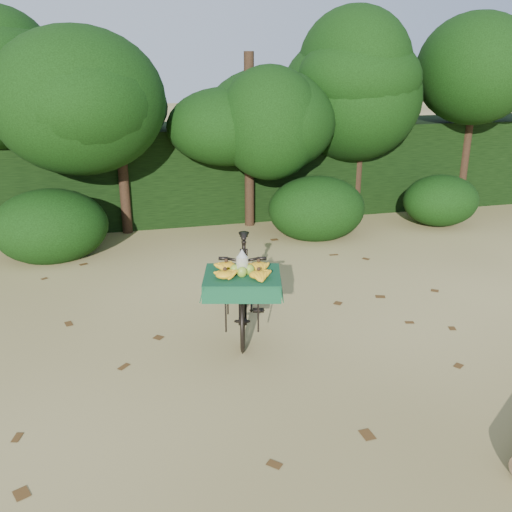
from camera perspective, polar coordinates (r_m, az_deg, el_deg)
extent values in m
plane|color=tan|center=(5.72, 7.16, -11.57)|extent=(80.00, 80.00, 0.00)
imported|color=black|center=(6.25, -1.31, -3.06)|extent=(0.94, 1.87, 1.08)
cube|color=black|center=(5.56, -1.46, -2.14)|extent=(0.50, 0.56, 0.03)
cube|color=#144B2A|center=(5.56, -1.46, -1.97)|extent=(0.92, 0.82, 0.01)
ellipsoid|color=olive|center=(5.53, -0.68, -1.43)|extent=(0.10, 0.08, 0.11)
ellipsoid|color=olive|center=(5.60, -1.45, -1.19)|extent=(0.10, 0.08, 0.11)
ellipsoid|color=olive|center=(5.54, -2.25, -1.43)|extent=(0.10, 0.08, 0.11)
ellipsoid|color=olive|center=(5.47, -1.48, -1.67)|extent=(0.10, 0.08, 0.11)
cylinder|color=#EAE5C6|center=(5.53, -1.47, -0.90)|extent=(0.13, 0.13, 0.16)
cube|color=black|center=(11.18, -4.50, 8.99)|extent=(26.00, 1.80, 1.80)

